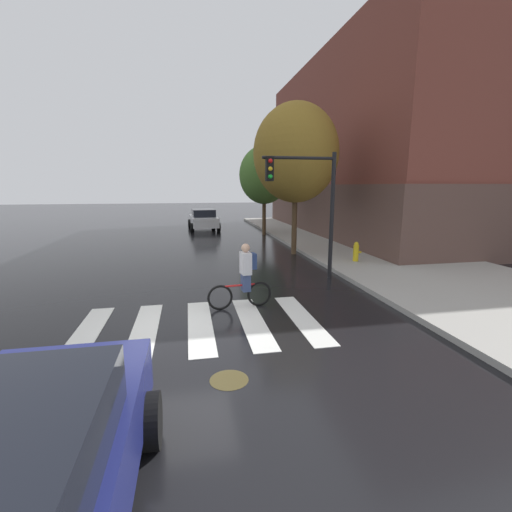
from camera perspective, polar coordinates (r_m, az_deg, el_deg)
The scene contains 11 objects.
ground_plane at distance 8.23m, azimuth -12.70°, elevation -11.24°, with size 120.00×120.00×0.00m, color black.
sidewalk at distance 11.75m, azimuth 35.65°, elevation -5.88°, with size 6.50×50.00×0.15m, color #9E9B93.
crosswalk_stripes at distance 8.23m, azimuth -9.05°, elevation -11.07°, with size 5.39×3.21×0.01m.
manhole_cover at distance 6.10m, azimuth -4.40°, elevation -19.42°, with size 0.64×0.64×0.01m, color #473D1E.
sedan_mid at distance 25.78m, azimuth -8.55°, elevation 5.95°, with size 2.21×4.40×1.49m.
cyclist at distance 9.03m, azimuth -1.88°, elevation -3.29°, with size 1.71×0.38×1.69m.
traffic_light_near at distance 11.77m, azimuth 8.61°, elevation 9.92°, with size 2.47×0.28×4.20m.
fire_hydrant at distance 14.63m, azimuth 15.95°, elevation 0.68°, with size 0.33×0.22×0.78m.
street_tree_near at distance 16.29m, azimuth 6.49°, elevation 16.25°, with size 3.78×3.78×6.72m.
street_tree_mid at distance 22.77m, azimuth 1.35°, elevation 13.01°, with size 3.16×3.16×5.63m.
corner_building at distance 27.82m, azimuth 27.70°, elevation 14.86°, with size 18.36×20.36×10.99m.
Camera 1 is at (0.33, -7.61, 3.12)m, focal length 24.61 mm.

